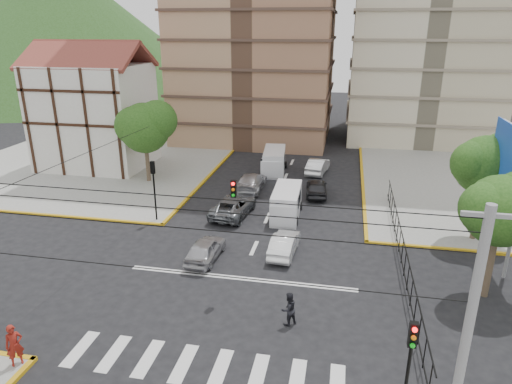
% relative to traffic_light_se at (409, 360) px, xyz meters
% --- Properties ---
extents(ground, '(160.00, 160.00, 0.00)m').
position_rel_traffic_light_se_xyz_m(ground, '(-7.80, 7.80, -3.11)').
color(ground, black).
rests_on(ground, ground).
extents(sidewalk_nw, '(26.00, 26.00, 0.15)m').
position_rel_traffic_light_se_xyz_m(sidewalk_nw, '(-27.80, 27.80, -3.04)').
color(sidewalk_nw, gray).
rests_on(sidewalk_nw, ground).
extents(crosswalk_stripes, '(12.00, 2.40, 0.01)m').
position_rel_traffic_light_se_xyz_m(crosswalk_stripes, '(-7.80, 1.80, -3.11)').
color(crosswalk_stripes, silver).
rests_on(crosswalk_stripes, ground).
extents(stop_line, '(13.00, 0.40, 0.01)m').
position_rel_traffic_light_se_xyz_m(stop_line, '(-7.80, 9.00, -3.11)').
color(stop_line, silver).
rests_on(stop_line, ground).
extents(tudor_building, '(10.80, 8.05, 12.23)m').
position_rel_traffic_light_se_xyz_m(tudor_building, '(-26.80, 27.80, 2.14)').
color(tudor_building, silver).
rests_on(tudor_building, ground).
extents(distant_hill, '(70.00, 70.00, 28.00)m').
position_rel_traffic_light_se_xyz_m(distant_hill, '(-62.80, 77.80, 10.89)').
color(distant_hill, '#244617').
rests_on(distant_hill, ground).
extents(park_fence, '(0.10, 22.50, 1.66)m').
position_rel_traffic_light_se_xyz_m(park_fence, '(1.20, 12.30, -3.11)').
color(park_fence, black).
rests_on(park_fence, ground).
extents(billboard, '(0.36, 6.20, 8.10)m').
position_rel_traffic_light_se_xyz_m(billboard, '(6.65, 13.80, 2.89)').
color(billboard, slate).
rests_on(billboard, ground).
extents(tree_park_a, '(4.41, 3.60, 6.83)m').
position_rel_traffic_light_se_xyz_m(tree_park_a, '(5.28, 9.81, 1.90)').
color(tree_park_a, '#473828').
rests_on(tree_park_a, ground).
extents(tree_park_c, '(4.65, 3.80, 7.25)m').
position_rel_traffic_light_se_xyz_m(tree_park_c, '(6.29, 16.81, 2.22)').
color(tree_park_c, '#473828').
rests_on(tree_park_c, ground).
extents(tree_tudor, '(5.39, 4.40, 7.43)m').
position_rel_traffic_light_se_xyz_m(tree_tudor, '(-19.70, 23.81, 2.11)').
color(tree_tudor, '#473828').
rests_on(tree_tudor, ground).
extents(traffic_light_se, '(0.28, 0.22, 4.40)m').
position_rel_traffic_light_se_xyz_m(traffic_light_se, '(0.00, 0.00, 0.00)').
color(traffic_light_se, black).
rests_on(traffic_light_se, ground).
extents(traffic_light_nw, '(0.28, 0.22, 4.40)m').
position_rel_traffic_light_se_xyz_m(traffic_light_nw, '(-15.60, 15.60, 0.00)').
color(traffic_light_nw, black).
rests_on(traffic_light_nw, ground).
extents(traffic_light_hanging, '(18.00, 9.12, 0.92)m').
position_rel_traffic_light_se_xyz_m(traffic_light_hanging, '(-7.80, 5.76, 2.79)').
color(traffic_light_hanging, black).
rests_on(traffic_light_hanging, ground).
extents(utility_pole_se, '(1.40, 0.28, 9.00)m').
position_rel_traffic_light_se_xyz_m(utility_pole_se, '(1.20, -1.20, 1.65)').
color(utility_pole_se, slate).
rests_on(utility_pole_se, ground).
extents(van_right_lane, '(2.04, 4.84, 2.16)m').
position_rel_traffic_light_se_xyz_m(van_right_lane, '(-6.48, 18.13, -2.06)').
color(van_right_lane, silver).
rests_on(van_right_lane, ground).
extents(van_left_lane, '(2.45, 5.16, 2.24)m').
position_rel_traffic_light_se_xyz_m(van_left_lane, '(-9.09, 28.77, -2.02)').
color(van_left_lane, silver).
rests_on(van_left_lane, ground).
extents(car_silver_front_left, '(1.82, 4.09, 1.37)m').
position_rel_traffic_light_se_xyz_m(car_silver_front_left, '(-10.41, 10.78, -2.43)').
color(car_silver_front_left, '#A9A9AE').
rests_on(car_silver_front_left, ground).
extents(car_white_front_right, '(1.63, 4.07, 1.32)m').
position_rel_traffic_light_se_xyz_m(car_white_front_right, '(-5.81, 12.46, -2.45)').
color(car_white_front_right, white).
rests_on(car_white_front_right, ground).
extents(car_grey_mid_left, '(2.95, 5.44, 1.45)m').
position_rel_traffic_light_se_xyz_m(car_grey_mid_left, '(-10.42, 17.88, -2.39)').
color(car_grey_mid_left, slate).
rests_on(car_grey_mid_left, ground).
extents(car_silver_rear_left, '(2.09, 5.13, 1.49)m').
position_rel_traffic_light_se_xyz_m(car_silver_rear_left, '(-10.25, 23.54, -2.37)').
color(car_silver_rear_left, '#B1B1B6').
rests_on(car_silver_rear_left, ground).
extents(car_darkgrey_mid_right, '(2.02, 4.30, 1.42)m').
position_rel_traffic_light_se_xyz_m(car_darkgrey_mid_right, '(-4.60, 23.34, -2.40)').
color(car_darkgrey_mid_right, '#29292C').
rests_on(car_darkgrey_mid_right, ground).
extents(car_white_rear_right, '(2.21, 4.62, 1.46)m').
position_rel_traffic_light_se_xyz_m(car_white_rear_right, '(-4.92, 29.55, -2.38)').
color(car_white_rear_right, white).
rests_on(car_white_rear_right, ground).
extents(pedestrian_sw_corner, '(0.79, 0.80, 1.86)m').
position_rel_traffic_light_se_xyz_m(pedestrian_sw_corner, '(-15.30, 0.29, -2.03)').
color(pedestrian_sw_corner, maroon).
rests_on(pedestrian_sw_corner, sidewalk_sw).
extents(pedestrian_crosswalk, '(1.04, 1.03, 1.69)m').
position_rel_traffic_light_se_xyz_m(pedestrian_crosswalk, '(-4.63, 5.35, -2.27)').
color(pedestrian_crosswalk, black).
rests_on(pedestrian_crosswalk, ground).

